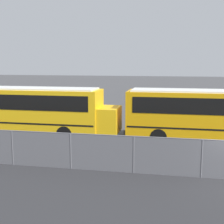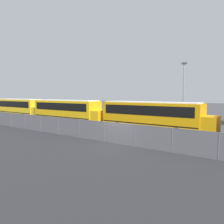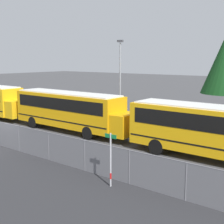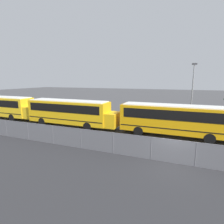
% 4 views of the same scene
% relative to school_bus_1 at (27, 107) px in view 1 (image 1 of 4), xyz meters
% --- Properties ---
extents(school_bus_1, '(12.46, 2.53, 3.42)m').
position_rel_school_bus_1_xyz_m(school_bus_1, '(0.00, 0.00, 0.00)').
color(school_bus_1, yellow).
rests_on(school_bus_1, ground_plane).
extents(school_bus_2, '(12.46, 2.53, 3.42)m').
position_rel_school_bus_1_xyz_m(school_bus_2, '(12.89, 0.37, 0.00)').
color(school_bus_2, orange).
rests_on(school_bus_2, ground_plane).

